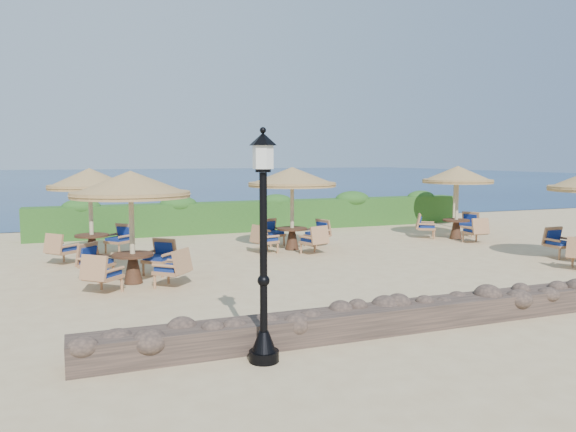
{
  "coord_description": "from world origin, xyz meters",
  "views": [
    {
      "loc": [
        -7.34,
        -14.3,
        2.97
      ],
      "look_at": [
        -1.6,
        0.47,
        1.3
      ],
      "focal_mm": 35.0,
      "sensor_mm": 36.0,
      "label": 1
    }
  ],
  "objects_px": {
    "cafe_set_2": "(90,193)",
    "cafe_set_4": "(457,188)",
    "lamp_post": "(263,256)",
    "cafe_set_0": "(131,207)",
    "extra_parasol": "(455,176)",
    "cafe_set_3": "(292,193)"
  },
  "relations": [
    {
      "from": "cafe_set_0",
      "to": "extra_parasol",
      "type": "bearing_deg",
      "value": 23.67
    },
    {
      "from": "lamp_post",
      "to": "cafe_set_0",
      "type": "xyz_separation_m",
      "value": [
        -1.24,
        5.94,
        0.27
      ]
    },
    {
      "from": "lamp_post",
      "to": "cafe_set_3",
      "type": "distance_m",
      "value": 9.94
    },
    {
      "from": "extra_parasol",
      "to": "cafe_set_4",
      "type": "relative_size",
      "value": 0.87
    },
    {
      "from": "extra_parasol",
      "to": "cafe_set_3",
      "type": "relative_size",
      "value": 0.83
    },
    {
      "from": "cafe_set_2",
      "to": "cafe_set_4",
      "type": "height_order",
      "value": "same"
    },
    {
      "from": "cafe_set_2",
      "to": "cafe_set_3",
      "type": "height_order",
      "value": "same"
    },
    {
      "from": "lamp_post",
      "to": "cafe_set_4",
      "type": "xyz_separation_m",
      "value": [
        10.51,
        9.16,
        0.29
      ]
    },
    {
      "from": "cafe_set_3",
      "to": "lamp_post",
      "type": "bearing_deg",
      "value": -114.02
    },
    {
      "from": "extra_parasol",
      "to": "cafe_set_3",
      "type": "distance_m",
      "value": 9.04
    },
    {
      "from": "cafe_set_2",
      "to": "cafe_set_4",
      "type": "xyz_separation_m",
      "value": [
        12.52,
        -0.6,
        -0.08
      ]
    },
    {
      "from": "cafe_set_3",
      "to": "cafe_set_4",
      "type": "relative_size",
      "value": 1.04
    },
    {
      "from": "cafe_set_0",
      "to": "cafe_set_2",
      "type": "relative_size",
      "value": 1.05
    },
    {
      "from": "lamp_post",
      "to": "cafe_set_4",
      "type": "relative_size",
      "value": 1.19
    },
    {
      "from": "cafe_set_0",
      "to": "cafe_set_2",
      "type": "bearing_deg",
      "value": 101.47
    },
    {
      "from": "cafe_set_3",
      "to": "cafe_set_4",
      "type": "xyz_separation_m",
      "value": [
        6.46,
        0.08,
        0.01
      ]
    },
    {
      "from": "cafe_set_3",
      "to": "cafe_set_0",
      "type": "bearing_deg",
      "value": -149.24
    },
    {
      "from": "lamp_post",
      "to": "cafe_set_2",
      "type": "bearing_deg",
      "value": 101.64
    },
    {
      "from": "lamp_post",
      "to": "extra_parasol",
      "type": "height_order",
      "value": "lamp_post"
    },
    {
      "from": "cafe_set_0",
      "to": "cafe_set_4",
      "type": "distance_m",
      "value": 12.17
    },
    {
      "from": "lamp_post",
      "to": "extra_parasol",
      "type": "bearing_deg",
      "value": 43.6
    },
    {
      "from": "extra_parasol",
      "to": "cafe_set_2",
      "type": "distance_m",
      "value": 14.78
    }
  ]
}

